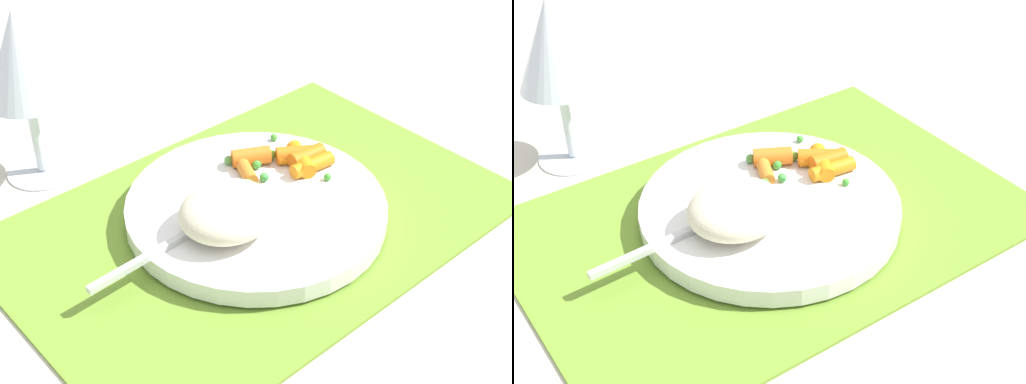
% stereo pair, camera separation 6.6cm
% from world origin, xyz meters
% --- Properties ---
extents(ground_plane, '(2.40, 2.40, 0.00)m').
position_xyz_m(ground_plane, '(0.00, 0.00, 0.00)').
color(ground_plane, beige).
extents(placemat, '(0.46, 0.31, 0.01)m').
position_xyz_m(placemat, '(0.00, 0.00, 0.00)').
color(placemat, olive).
rests_on(placemat, ground_plane).
extents(plate, '(0.24, 0.24, 0.02)m').
position_xyz_m(plate, '(0.00, 0.00, 0.01)').
color(plate, white).
rests_on(plate, placemat).
extents(rice_mound, '(0.09, 0.08, 0.04)m').
position_xyz_m(rice_mound, '(-0.04, -0.01, 0.04)').
color(rice_mound, beige).
rests_on(rice_mound, plate).
extents(carrot_portion, '(0.09, 0.07, 0.02)m').
position_xyz_m(carrot_portion, '(0.06, 0.02, 0.03)').
color(carrot_portion, orange).
rests_on(carrot_portion, plate).
extents(pea_scatter, '(0.09, 0.09, 0.01)m').
position_xyz_m(pea_scatter, '(0.04, 0.03, 0.03)').
color(pea_scatter, green).
rests_on(pea_scatter, plate).
extents(fork, '(0.21, 0.02, 0.01)m').
position_xyz_m(fork, '(-0.05, -0.00, 0.03)').
color(fork, silver).
rests_on(fork, plate).
extents(wine_glass, '(0.08, 0.08, 0.17)m').
position_xyz_m(wine_glass, '(-0.11, 0.20, 0.12)').
color(wine_glass, silver).
rests_on(wine_glass, ground_plane).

